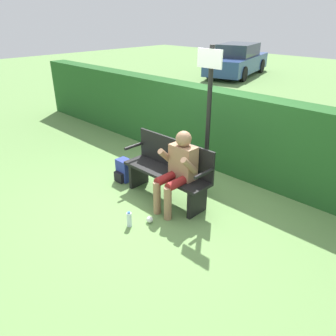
{
  "coord_description": "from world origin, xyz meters",
  "views": [
    {
      "loc": [
        3.19,
        -3.22,
        2.68
      ],
      "look_at": [
        0.15,
        -0.1,
        0.62
      ],
      "focal_mm": 35.0,
      "sensor_mm": 36.0,
      "label": 1
    }
  ],
  "objects_px": {
    "water_bottle": "(129,219)",
    "person_seated": "(178,167)",
    "backpack": "(124,171)",
    "signpost": "(208,114)",
    "parked_car": "(237,61)",
    "park_bench": "(169,170)"
  },
  "relations": [
    {
      "from": "signpost",
      "to": "park_bench",
      "type": "bearing_deg",
      "value": -121.47
    },
    {
      "from": "backpack",
      "to": "signpost",
      "type": "height_order",
      "value": "signpost"
    },
    {
      "from": "backpack",
      "to": "parked_car",
      "type": "distance_m",
      "value": 11.58
    },
    {
      "from": "person_seated",
      "to": "water_bottle",
      "type": "bearing_deg",
      "value": -99.82
    },
    {
      "from": "signpost",
      "to": "parked_car",
      "type": "xyz_separation_m",
      "value": [
        -5.98,
        9.92,
        -0.65
      ]
    },
    {
      "from": "park_bench",
      "to": "water_bottle",
      "type": "relative_size",
      "value": 6.6
    },
    {
      "from": "park_bench",
      "to": "backpack",
      "type": "relative_size",
      "value": 3.92
    },
    {
      "from": "backpack",
      "to": "signpost",
      "type": "distance_m",
      "value": 1.84
    },
    {
      "from": "person_seated",
      "to": "parked_car",
      "type": "bearing_deg",
      "value": 119.5
    },
    {
      "from": "park_bench",
      "to": "signpost",
      "type": "height_order",
      "value": "signpost"
    },
    {
      "from": "signpost",
      "to": "parked_car",
      "type": "relative_size",
      "value": 0.48
    },
    {
      "from": "water_bottle",
      "to": "signpost",
      "type": "bearing_deg",
      "value": 84.46
    },
    {
      "from": "person_seated",
      "to": "signpost",
      "type": "distance_m",
      "value": 0.92
    },
    {
      "from": "person_seated",
      "to": "backpack",
      "type": "bearing_deg",
      "value": -179.88
    },
    {
      "from": "park_bench",
      "to": "signpost",
      "type": "distance_m",
      "value": 1.04
    },
    {
      "from": "park_bench",
      "to": "signpost",
      "type": "xyz_separation_m",
      "value": [
        0.32,
        0.52,
        0.84
      ]
    },
    {
      "from": "backpack",
      "to": "signpost",
      "type": "relative_size",
      "value": 0.17
    },
    {
      "from": "backpack",
      "to": "parked_car",
      "type": "height_order",
      "value": "parked_car"
    },
    {
      "from": "person_seated",
      "to": "signpost",
      "type": "height_order",
      "value": "signpost"
    },
    {
      "from": "water_bottle",
      "to": "parked_car",
      "type": "height_order",
      "value": "parked_car"
    },
    {
      "from": "water_bottle",
      "to": "person_seated",
      "type": "bearing_deg",
      "value": 80.18
    },
    {
      "from": "backpack",
      "to": "water_bottle",
      "type": "height_order",
      "value": "backpack"
    }
  ]
}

